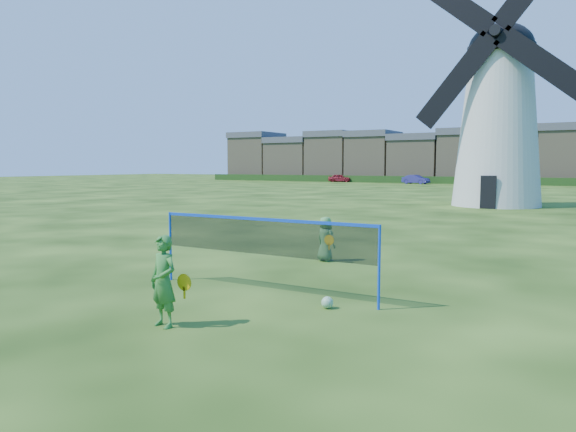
% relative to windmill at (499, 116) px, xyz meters
% --- Properties ---
extents(ground, '(220.00, 220.00, 0.00)m').
position_rel_windmill_xyz_m(ground, '(-0.27, -26.62, -5.70)').
color(ground, black).
rests_on(ground, ground).
extents(windmill, '(11.20, 5.42, 16.06)m').
position_rel_windmill_xyz_m(windmill, '(0.00, 0.00, 0.00)').
color(windmill, silver).
rests_on(windmill, ground).
extents(badminton_net, '(5.05, 0.05, 1.55)m').
position_rel_windmill_xyz_m(badminton_net, '(-0.06, -27.16, -4.56)').
color(badminton_net, blue).
rests_on(badminton_net, ground).
extents(player_girl, '(0.72, 0.44, 1.49)m').
position_rel_windmill_xyz_m(player_girl, '(-0.19, -29.88, -4.96)').
color(player_girl, '#367E32').
rests_on(player_girl, ground).
extents(player_boy, '(0.71, 0.57, 1.21)m').
position_rel_windmill_xyz_m(player_boy, '(-0.60, -23.22, -5.10)').
color(player_boy, '#539D4C').
rests_on(player_boy, ground).
extents(play_ball, '(0.22, 0.22, 0.22)m').
position_rel_windmill_xyz_m(play_ball, '(1.60, -27.55, -5.59)').
color(play_ball, green).
rests_on(play_ball, ground).
extents(terraced_houses, '(65.39, 8.40, 8.39)m').
position_rel_windmill_xyz_m(terraced_houses, '(-20.17, 45.38, -1.79)').
color(terraced_houses, gray).
rests_on(terraced_houses, ground).
extents(hedge, '(62.00, 0.80, 1.00)m').
position_rel_windmill_xyz_m(hedge, '(-22.27, 39.38, -5.20)').
color(hedge, '#193814').
rests_on(hedge, ground).
extents(car_left, '(3.73, 2.02, 1.21)m').
position_rel_windmill_xyz_m(car_left, '(-28.96, 38.89, -5.10)').
color(car_left, maroon).
rests_on(car_left, ground).
extents(car_right, '(3.98, 2.08, 1.25)m').
position_rel_windmill_xyz_m(car_right, '(-16.39, 36.62, -5.08)').
color(car_right, navy).
rests_on(car_right, ground).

